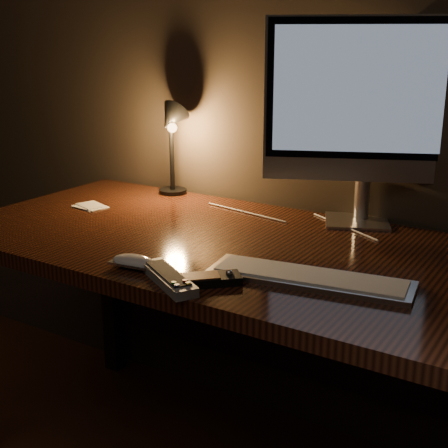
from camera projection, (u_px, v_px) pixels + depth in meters
The scene contains 9 objects.
desk at pixel (249, 279), 1.72m from camera, with size 1.60×0.75×0.75m.
monitor at pixel (364, 105), 1.69m from camera, with size 0.51×0.25×0.57m.
keyboard at pixel (310, 278), 1.36m from camera, with size 0.45×0.12×0.02m, color silver.
mouse at pixel (134, 263), 1.44m from camera, with size 0.11×0.06×0.02m, color white.
media_remote at pixel (205, 279), 1.34m from camera, with size 0.15×0.15×0.03m.
tv_remote at pixel (168, 278), 1.35m from camera, with size 0.21×0.15×0.03m.
papers at pixel (90, 206), 1.95m from camera, with size 0.11×0.07×0.01m, color white.
desk_lamp at pixel (171, 132), 2.03m from camera, with size 0.14×0.16×0.32m.
cable at pixel (291, 220), 1.81m from camera, with size 0.01×0.01×0.59m, color white.
Camera 1 is at (0.79, 0.53, 1.26)m, focal length 50.00 mm.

